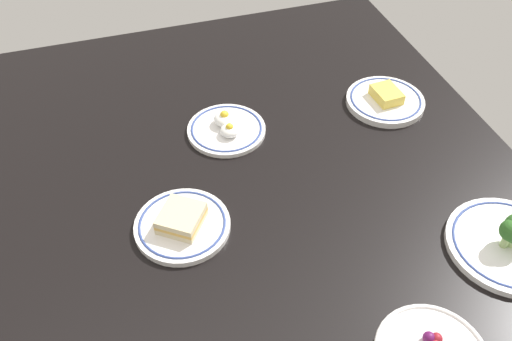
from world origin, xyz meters
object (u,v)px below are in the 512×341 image
plate_broccoli (510,241)px  plate_cheese (385,100)px  plate_sandwich (182,223)px  plate_eggs (226,128)px

plate_broccoli → plate_cheese: 45.68cm
plate_broccoli → plate_cheese: (45.65, 1.59, -0.88)cm
plate_sandwich → plate_cheese: 59.19cm
plate_cheese → plate_eggs: 39.12cm
plate_sandwich → plate_eggs: bearing=-32.2°
plate_eggs → plate_sandwich: bearing=147.8°
plate_broccoli → plate_cheese: bearing=2.0°
plate_sandwich → plate_cheese: bearing=-67.2°
plate_cheese → plate_eggs: plate_eggs is taller
plate_broccoli → plate_eggs: size_ratio=1.26×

